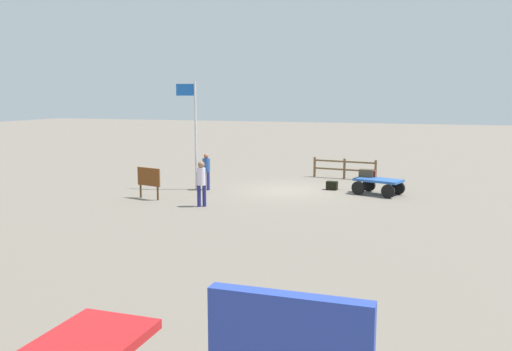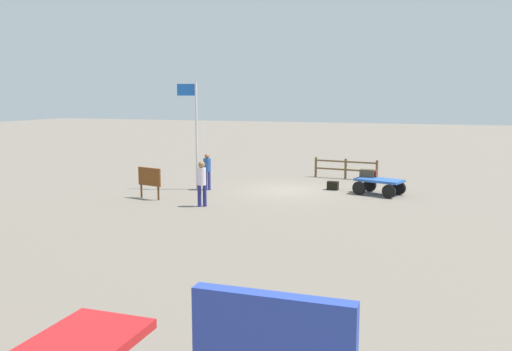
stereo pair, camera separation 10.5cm
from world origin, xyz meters
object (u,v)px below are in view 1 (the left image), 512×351
Objects in this scene: flagpole at (194,126)px; luggage_cart at (378,184)px; worker_trailing at (206,169)px; signboard at (149,179)px; suitcase_grey at (366,173)px; suitcase_dark at (370,173)px; suitcase_tan at (332,186)px; worker_lead at (201,181)px.

luggage_cart is at bearing -170.86° from flagpole.
luggage_cart is 7.39m from worker_trailing.
signboard is (0.73, 2.70, -1.95)m from flagpole.
suitcase_grey is 1.23× the size of suitcase_dark.
suitcase_dark reaches higher than suitcase_tan.
worker_lead is at bearing 111.21° from worker_trailing.
suitcase_grey is 0.50× the size of signboard.
suitcase_grey is 0.37× the size of worker_lead.
luggage_cart is at bearing 142.13° from suitcase_grey.
worker_lead reaches higher than luggage_cart.
flagpole reaches higher than signboard.
suitcase_dark is at bearing -136.62° from worker_lead.
worker_trailing reaches higher than suitcase_tan.
flagpole is (7.43, 1.83, 1.98)m from suitcase_dark.
suitcase_tan is at bearing -162.70° from flagpole.
worker_lead is at bearing 53.08° from suitcase_tan.
suitcase_tan is (1.62, 0.03, -0.61)m from suitcase_dark.
suitcase_tan is (2.04, -0.55, -0.28)m from luggage_cart.
luggage_cart is at bearing -141.97° from worker_lead.
suitcase_dark is 7.90m from flagpole.
luggage_cart is 0.46× the size of flagpole.
suitcase_dark is at bearing -165.08° from worker_trailing.
suitcase_tan is (1.50, -0.12, -0.64)m from suitcase_grey.
luggage_cart is 1.35× the size of worker_trailing.
suitcase_dark is 1.04× the size of suitcase_tan.
flagpole is (5.81, 1.81, 2.59)m from suitcase_tan.
worker_trailing is at bearing 9.78° from luggage_cart.
suitcase_grey is at bearing -151.41° from signboard.
worker_lead is (5.41, 5.08, 0.16)m from suitcase_grey.
luggage_cart is 4.24× the size of suitcase_dark.
suitcase_dark reaches higher than luggage_cart.
worker_lead is (5.95, 4.65, 0.52)m from luggage_cart.
signboard is (6.53, 4.50, 0.64)m from suitcase_tan.
flagpole is at bearing 13.87° from suitcase_dark.
suitcase_dark is at bearing -129.37° from suitcase_grey.
luggage_cart is 8.28m from flagpole.
flagpole is at bearing 0.85° from worker_trailing.
suitcase_dark is 0.32× the size of worker_trailing.
luggage_cart is 1.71× the size of signboard.
worker_lead reaches higher than suitcase_grey.
worker_trailing reaches higher than suitcase_grey.
flagpole is 3.41m from signboard.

